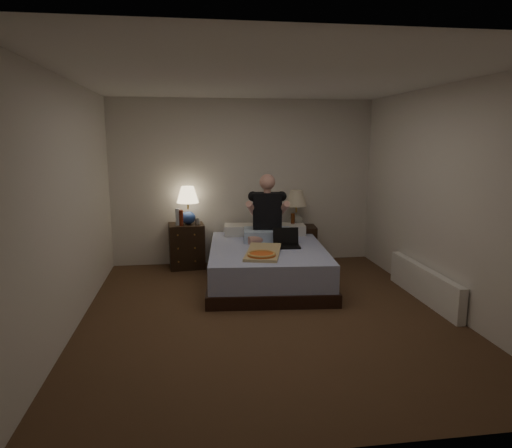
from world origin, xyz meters
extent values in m
cube|color=#523723|center=(0.00, 0.00, 0.00)|extent=(4.00, 4.50, 0.00)
cube|color=white|center=(0.00, 0.00, 2.50)|extent=(4.00, 4.50, 0.00)
cube|color=silver|center=(0.00, 2.25, 1.25)|extent=(4.00, 0.00, 2.50)
cube|color=silver|center=(0.00, -2.25, 1.25)|extent=(4.00, 0.00, 2.50)
cube|color=silver|center=(-2.00, 0.00, 1.25)|extent=(0.00, 4.50, 2.50)
cube|color=silver|center=(2.00, 0.00, 1.25)|extent=(0.00, 4.50, 2.50)
cube|color=#5D6DBA|center=(0.18, 1.14, 0.25)|extent=(1.66, 2.11, 0.50)
cube|color=black|center=(-0.89, 2.05, 0.33)|extent=(0.54, 0.50, 0.66)
cube|color=black|center=(0.87, 2.05, 0.29)|extent=(0.48, 0.44, 0.58)
cylinder|color=silver|center=(-1.00, 1.96, 0.79)|extent=(0.07, 0.07, 0.25)
cylinder|color=#A9A9A4|center=(-0.72, 1.97, 0.71)|extent=(0.07, 0.07, 0.10)
cylinder|color=#5D1C0D|center=(-0.95, 1.93, 0.78)|extent=(0.06, 0.06, 0.23)
cylinder|color=#52250B|center=(0.71, 1.93, 0.69)|extent=(0.06, 0.06, 0.23)
cube|color=white|center=(1.93, 0.19, 0.20)|extent=(0.10, 1.60, 0.40)
camera|label=1|loc=(-0.79, -4.69, 1.91)|focal=32.00mm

